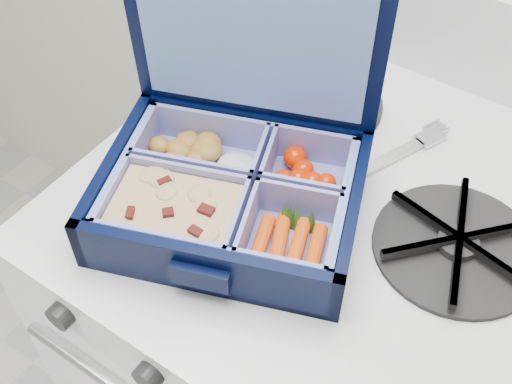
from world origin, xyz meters
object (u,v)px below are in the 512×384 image
Objects in this scene: stove at (325,367)px; fork at (365,170)px; burner_grate at (458,242)px; bento_box at (231,195)px.

fork is (-0.00, 0.03, 0.40)m from stove.
fork is at bearing 161.01° from burner_grate.
fork reaches higher than stove.
burner_grate reaches higher than stove.
stove is 0.45m from bento_box.
bento_box is at bearing -157.12° from burner_grate.
burner_grate is at bearing 2.88° from bento_box.
bento_box is 0.22m from burner_grate.
bento_box is 1.25× the size of fork.
burner_grate is (0.12, -0.02, 0.41)m from stove.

